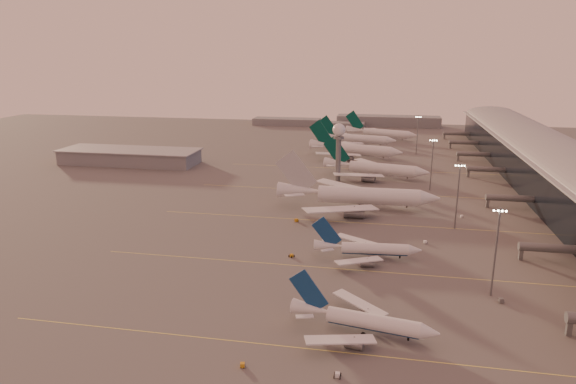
# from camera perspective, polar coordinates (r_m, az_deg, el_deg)

# --- Properties ---
(ground) EXTENTS (700.00, 700.00, 0.00)m
(ground) POSITION_cam_1_polar(r_m,az_deg,el_deg) (152.05, -0.70, -9.57)
(ground) COLOR #4E4B4B
(ground) RESTS_ON ground
(taxiway_markings) EXTENTS (180.00, 185.25, 0.02)m
(taxiway_markings) POSITION_cam_1_polar(r_m,az_deg,el_deg) (201.59, 10.91, -3.47)
(taxiway_markings) COLOR #F2E355
(taxiway_markings) RESTS_ON ground
(terminal) EXTENTS (57.00, 362.00, 23.04)m
(terminal) POSITION_cam_1_polar(r_m,az_deg,el_deg) (263.55, 28.26, 1.77)
(terminal) COLOR black
(terminal) RESTS_ON ground
(hangar) EXTENTS (82.00, 27.00, 8.50)m
(hangar) POSITION_cam_1_polar(r_m,az_deg,el_deg) (317.86, -17.16, 3.81)
(hangar) COLOR slate
(hangar) RESTS_ON ground
(radar_tower) EXTENTS (6.40, 6.40, 31.10)m
(radar_tower) POSITION_cam_1_polar(r_m,az_deg,el_deg) (259.74, 5.66, 5.71)
(radar_tower) COLOR slate
(radar_tower) RESTS_ON ground
(mast_a) EXTENTS (3.60, 0.56, 25.00)m
(mast_a) POSITION_cam_1_polar(r_m,az_deg,el_deg) (147.38, 22.10, -5.80)
(mast_a) COLOR slate
(mast_a) RESTS_ON ground
(mast_b) EXTENTS (3.60, 0.56, 25.00)m
(mast_b) POSITION_cam_1_polar(r_m,az_deg,el_deg) (198.59, 18.34, -0.14)
(mast_b) COLOR slate
(mast_b) RESTS_ON ground
(mast_c) EXTENTS (3.60, 0.56, 25.00)m
(mast_c) POSITION_cam_1_polar(r_m,az_deg,el_deg) (251.26, 15.69, 3.21)
(mast_c) COLOR slate
(mast_c) RESTS_ON ground
(mast_d) EXTENTS (3.60, 0.56, 25.00)m
(mast_d) POSITION_cam_1_polar(r_m,az_deg,el_deg) (339.52, 14.18, 6.34)
(mast_d) COLOR slate
(mast_d) RESTS_ON ground
(distant_horizon) EXTENTS (165.00, 37.50, 9.00)m
(distant_horizon) POSITION_cam_1_polar(r_m,az_deg,el_deg) (464.87, 7.66, 7.76)
(distant_horizon) COLOR slate
(distant_horizon) RESTS_ON ground
(narrowbody_near) EXTENTS (35.68, 28.23, 14.04)m
(narrowbody_near) POSITION_cam_1_polar(r_m,az_deg,el_deg) (124.93, 8.27, -14.17)
(narrowbody_near) COLOR silver
(narrowbody_near) RESTS_ON ground
(narrowbody_mid) EXTENTS (35.00, 27.85, 13.67)m
(narrowbody_mid) POSITION_cam_1_polar(r_m,az_deg,el_deg) (166.71, 8.77, -6.42)
(narrowbody_mid) COLOR silver
(narrowbody_mid) RESTS_ON ground
(widebody_white) EXTENTS (68.91, 55.21, 24.24)m
(widebody_white) POSITION_cam_1_polar(r_m,az_deg,el_deg) (217.87, 7.75, -0.75)
(widebody_white) COLOR silver
(widebody_white) RESTS_ON ground
(greentail_a) EXTENTS (56.29, 44.96, 20.76)m
(greentail_a) POSITION_cam_1_polar(r_m,az_deg,el_deg) (273.36, 9.69, 2.35)
(greentail_a) COLOR silver
(greentail_a) RESTS_ON ground
(greentail_b) EXTENTS (59.97, 47.78, 22.32)m
(greentail_b) POSITION_cam_1_polar(r_m,az_deg,el_deg) (324.18, 7.47, 4.52)
(greentail_b) COLOR silver
(greentail_b) RESTS_ON ground
(greentail_c) EXTENTS (55.94, 44.81, 20.46)m
(greentail_c) POSITION_cam_1_polar(r_m,az_deg,el_deg) (366.45, 7.67, 5.70)
(greentail_c) COLOR silver
(greentail_c) RESTS_ON ground
(greentail_d) EXTENTS (54.69, 43.43, 20.66)m
(greentail_d) POSITION_cam_1_polar(r_m,az_deg,el_deg) (395.10, 10.29, 6.29)
(greentail_d) COLOR silver
(greentail_d) RESTS_ON ground
(gsv_truck_a) EXTENTS (5.35, 2.90, 2.05)m
(gsv_truck_a) POSITION_cam_1_polar(r_m,az_deg,el_deg) (113.61, -4.87, -18.39)
(gsv_truck_a) COLOR #C58717
(gsv_truck_a) RESTS_ON ground
(gsv_tug_near) EXTENTS (2.06, 3.36, 0.95)m
(gsv_tug_near) POSITION_cam_1_polar(r_m,az_deg,el_deg) (111.18, 5.51, -19.60)
(gsv_tug_near) COLOR white
(gsv_tug_near) RESTS_ON ground
(gsv_catering_a) EXTENTS (6.00, 3.51, 4.62)m
(gsv_catering_a) POSITION_cam_1_polar(r_m,az_deg,el_deg) (148.71, 22.74, -10.47)
(gsv_catering_a) COLOR #57595C
(gsv_catering_a) RESTS_ON ground
(gsv_tug_mid) EXTENTS (3.78, 3.36, 0.93)m
(gsv_tug_mid) POSITION_cam_1_polar(r_m,az_deg,el_deg) (166.64, 0.40, -7.09)
(gsv_tug_mid) COLOR #C58717
(gsv_tug_mid) RESTS_ON ground
(gsv_truck_b) EXTENTS (5.56, 3.40, 2.12)m
(gsv_truck_b) POSITION_cam_1_polar(r_m,az_deg,el_deg) (183.99, 15.14, -5.23)
(gsv_truck_b) COLOR white
(gsv_truck_b) RESTS_ON ground
(gsv_truck_c) EXTENTS (5.78, 5.81, 2.44)m
(gsv_truck_c) POSITION_cam_1_polar(r_m,az_deg,el_deg) (200.03, 1.05, -2.97)
(gsv_truck_c) COLOR #C58717
(gsv_truck_c) RESTS_ON ground
(gsv_catering_b) EXTENTS (4.57, 2.36, 3.66)m
(gsv_catering_b) POSITION_cam_1_polar(r_m,az_deg,el_deg) (216.34, 18.81, -2.23)
(gsv_catering_b) COLOR white
(gsv_catering_b) RESTS_ON ground
(gsv_tug_far) EXTENTS (4.55, 4.33, 1.13)m
(gsv_tug_far) POSITION_cam_1_polar(r_m,az_deg,el_deg) (243.33, 7.59, 0.08)
(gsv_tug_far) COLOR white
(gsv_tug_far) RESTS_ON ground
(gsv_truck_d) EXTENTS (2.63, 5.66, 2.20)m
(gsv_truck_d) POSITION_cam_1_polar(r_m,az_deg,el_deg) (262.66, 1.48, 1.47)
(gsv_truck_d) COLOR white
(gsv_truck_d) RESTS_ON ground
(gsv_tug_hangar) EXTENTS (3.77, 3.25, 0.93)m
(gsv_tug_hangar) POSITION_cam_1_polar(r_m,az_deg,el_deg) (288.67, 12.84, 2.22)
(gsv_tug_hangar) COLOR #C58717
(gsv_tug_hangar) RESTS_ON ground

